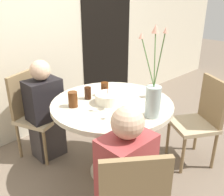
% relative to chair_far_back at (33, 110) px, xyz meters
% --- Properties ---
extents(ground_plane, '(16.00, 16.00, 0.00)m').
position_rel_chair_far_back_xyz_m(ground_plane, '(0.35, -0.84, -0.51)').
color(ground_plane, '#6B5B4C').
extents(wall_back, '(8.00, 0.05, 2.60)m').
position_rel_chair_far_back_xyz_m(wall_back, '(0.35, 0.40, 0.79)').
color(wall_back, beige).
rests_on(wall_back, ground_plane).
extents(doorway_panel, '(0.90, 0.01, 2.05)m').
position_rel_chair_far_back_xyz_m(doorway_panel, '(1.43, 0.37, 0.52)').
color(doorway_panel, black).
rests_on(doorway_panel, ground_plane).
extents(dining_table, '(1.08, 1.08, 0.76)m').
position_rel_chair_far_back_xyz_m(dining_table, '(0.35, -0.84, 0.12)').
color(dining_table, beige).
rests_on(dining_table, ground_plane).
extents(chair_far_back, '(0.52, 0.52, 0.91)m').
position_rel_chair_far_back_xyz_m(chair_far_back, '(0.00, 0.00, 0.00)').
color(chair_far_back, tan).
rests_on(chair_far_back, ground_plane).
extents(chair_left_flank, '(0.55, 0.55, 0.91)m').
position_rel_chair_far_back_xyz_m(chair_left_flank, '(1.14, -1.32, 0.00)').
color(chair_left_flank, tan).
rests_on(chair_left_flank, ground_plane).
extents(birthday_cake, '(0.22, 0.22, 0.13)m').
position_rel_chair_far_back_xyz_m(birthday_cake, '(0.31, -0.83, 0.30)').
color(birthday_cake, white).
rests_on(birthday_cake, dining_table).
extents(flower_vase, '(0.16, 0.24, 0.69)m').
position_rel_chair_far_back_xyz_m(flower_vase, '(0.39, -1.25, 0.43)').
color(flower_vase, '#9EB2AD').
rests_on(flower_vase, dining_table).
extents(side_plate, '(0.22, 0.22, 0.01)m').
position_rel_chair_far_back_xyz_m(side_plate, '(0.21, -1.15, 0.26)').
color(side_plate, silver).
rests_on(side_plate, dining_table).
extents(drink_glass_0, '(0.06, 0.06, 0.11)m').
position_rel_chair_far_back_xyz_m(drink_glass_0, '(0.25, -0.64, 0.31)').
color(drink_glass_0, '#33190C').
rests_on(drink_glass_0, dining_table).
extents(drink_glass_1, '(0.08, 0.08, 0.13)m').
position_rel_chair_far_back_xyz_m(drink_glass_1, '(0.05, -0.68, 0.32)').
color(drink_glass_1, '#51280F').
rests_on(drink_glass_1, dining_table).
extents(drink_glass_2, '(0.07, 0.07, 0.13)m').
position_rel_chair_far_back_xyz_m(drink_glass_2, '(0.41, -0.68, 0.32)').
color(drink_glass_2, '#51280F').
rests_on(drink_glass_2, dining_table).
extents(drink_glass_3, '(0.06, 0.06, 0.12)m').
position_rel_chair_far_back_xyz_m(drink_glass_3, '(0.69, -1.01, 0.31)').
color(drink_glass_3, '#51280F').
rests_on(drink_glass_3, dining_table).
extents(person_guest, '(0.34, 0.24, 1.07)m').
position_rel_chair_far_back_xyz_m(person_guest, '(0.06, -0.15, -0.01)').
color(person_guest, '#383333').
rests_on(person_guest, ground_plane).
extents(person_woman, '(0.34, 0.24, 1.07)m').
position_rel_chair_far_back_xyz_m(person_woman, '(-0.10, -1.45, -0.01)').
color(person_woman, '#383333').
rests_on(person_woman, ground_plane).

